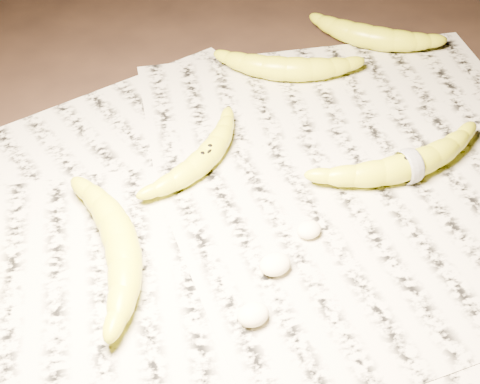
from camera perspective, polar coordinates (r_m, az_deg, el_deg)
name	(u,v)px	position (r m, az deg, el deg)	size (l,w,h in m)	color
ground	(245,220)	(0.83, 0.39, -2.41)	(3.00, 3.00, 0.00)	black
newspaper_patch	(256,199)	(0.85, 1.35, -0.59)	(0.90, 0.70, 0.01)	#BAB69F
banana_left_b	(121,242)	(0.78, -10.11, -4.25)	(0.21, 0.07, 0.04)	gold
banana_center	(205,156)	(0.88, -2.99, 3.12)	(0.18, 0.05, 0.03)	gold
banana_taped	(409,164)	(0.89, 14.21, 2.34)	(0.23, 0.06, 0.04)	gold
banana_upper_a	(287,67)	(1.05, 4.04, 10.60)	(0.20, 0.06, 0.04)	gold
banana_upper_b	(372,35)	(1.15, 11.19, 12.98)	(0.19, 0.06, 0.04)	gold
measuring_tape	(409,164)	(0.89, 14.21, 2.34)	(0.05, 0.05, 0.00)	white
flesh_chunk_a	(275,262)	(0.76, 3.02, -5.98)	(0.04, 0.03, 0.02)	#F9EBC0
flesh_chunk_b	(253,312)	(0.72, 1.14, -10.23)	(0.03, 0.03, 0.02)	#F9EBC0
flesh_chunk_c	(309,227)	(0.80, 5.92, -3.03)	(0.03, 0.03, 0.02)	#F9EBC0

